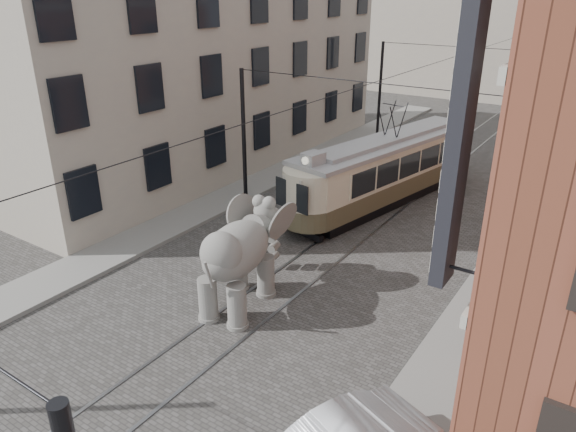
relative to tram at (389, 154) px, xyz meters
The scene contains 9 objects.
ground 10.02m from the tram, 87.98° to the right, with size 120.00×120.00×0.00m, color #484542.
tram_rails 10.01m from the tram, 87.98° to the right, with size 1.54×80.00×0.02m, color slate, non-canonical shape.
sidewalk_right 11.84m from the tram, 56.97° to the right, with size 2.00×60.00×0.15m, color slate.
sidewalk_left 11.74m from the tram, 122.24° to the right, with size 2.00×60.00×0.15m, color slate.
stucco_building 11.01m from the tram, behind, with size 7.00×24.00×10.00m, color #A19785.
distant_block 30.62m from the tram, 89.35° to the left, with size 28.00×10.00×14.00m, color #A19785.
catenary 4.82m from the tram, 88.26° to the right, with size 11.00×30.20×6.00m, color black, non-canonical shape.
tram is the anchor object (origin of this frame).
elephant 10.73m from the tram, 90.59° to the right, with size 2.72×4.93×3.02m, color #66635E, non-canonical shape.
Camera 1 is at (8.65, -11.75, 9.13)m, focal length 33.19 mm.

